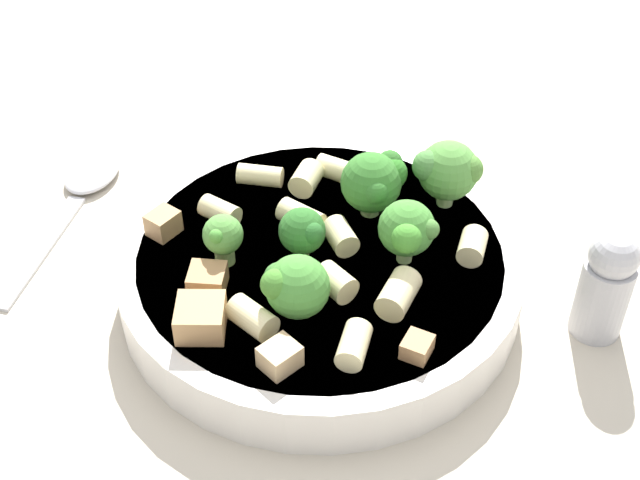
{
  "coord_description": "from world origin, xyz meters",
  "views": [
    {
      "loc": [
        0.17,
        0.36,
        0.39
      ],
      "look_at": [
        0.0,
        0.0,
        0.04
      ],
      "focal_mm": 50.0,
      "sensor_mm": 36.0,
      "label": 1
    }
  ],
  "objects_px": {
    "broccoli_floret_4": "(375,181)",
    "rigatoni_9": "(220,211)",
    "broccoli_floret_3": "(408,229)",
    "rigatoni_7": "(306,178)",
    "chicken_chunk_3": "(210,284)",
    "rigatoni_6": "(336,282)",
    "chicken_chunk_2": "(201,318)",
    "pasta_bowl": "(320,269)",
    "rigatoni_2": "(472,246)",
    "chicken_chunk_0": "(280,357)",
    "rigatoni_0": "(354,345)",
    "rigatoni_5": "(296,218)",
    "broccoli_floret_2": "(294,286)",
    "chicken_chunk_1": "(417,347)",
    "broccoli_floret_5": "(223,236)",
    "pepper_shaker": "(606,284)",
    "rigatoni_8": "(337,170)",
    "rigatoni_10": "(252,318)",
    "spoon": "(80,191)",
    "broccoli_floret_0": "(303,232)",
    "broccoli_floret_1": "(448,171)",
    "rigatoni_4": "(341,237)",
    "rigatoni_3": "(260,175)",
    "rigatoni_1": "(398,294)"
  },
  "relations": [
    {
      "from": "rigatoni_10",
      "to": "rigatoni_2",
      "type": "bearing_deg",
      "value": 179.45
    },
    {
      "from": "rigatoni_0",
      "to": "rigatoni_5",
      "type": "height_order",
      "value": "same"
    },
    {
      "from": "broccoli_floret_3",
      "to": "rigatoni_7",
      "type": "bearing_deg",
      "value": -75.02
    },
    {
      "from": "rigatoni_5",
      "to": "chicken_chunk_2",
      "type": "distance_m",
      "value": 0.1
    },
    {
      "from": "broccoli_floret_3",
      "to": "chicken_chunk_3",
      "type": "height_order",
      "value": "broccoli_floret_3"
    },
    {
      "from": "rigatoni_9",
      "to": "chicken_chunk_2",
      "type": "xyz_separation_m",
      "value": [
        0.04,
        0.08,
        0.0
      ]
    },
    {
      "from": "rigatoni_2",
      "to": "chicken_chunk_2",
      "type": "height_order",
      "value": "chicken_chunk_2"
    },
    {
      "from": "rigatoni_10",
      "to": "spoon",
      "type": "height_order",
      "value": "rigatoni_10"
    },
    {
      "from": "broccoli_floret_2",
      "to": "rigatoni_4",
      "type": "relative_size",
      "value": 1.73
    },
    {
      "from": "rigatoni_7",
      "to": "chicken_chunk_3",
      "type": "xyz_separation_m",
      "value": [
        0.09,
        0.06,
        -0.0
      ]
    },
    {
      "from": "broccoli_floret_0",
      "to": "broccoli_floret_1",
      "type": "relative_size",
      "value": 0.78
    },
    {
      "from": "broccoli_floret_3",
      "to": "rigatoni_2",
      "type": "bearing_deg",
      "value": 160.55
    },
    {
      "from": "pasta_bowl",
      "to": "rigatoni_7",
      "type": "height_order",
      "value": "rigatoni_7"
    },
    {
      "from": "rigatoni_6",
      "to": "rigatoni_8",
      "type": "relative_size",
      "value": 0.78
    },
    {
      "from": "broccoli_floret_5",
      "to": "rigatoni_2",
      "type": "xyz_separation_m",
      "value": [
        -0.13,
        0.06,
        -0.01
      ]
    },
    {
      "from": "broccoli_floret_0",
      "to": "broccoli_floret_3",
      "type": "relative_size",
      "value": 0.86
    },
    {
      "from": "broccoli_floret_0",
      "to": "broccoli_floret_4",
      "type": "distance_m",
      "value": 0.06
    },
    {
      "from": "rigatoni_3",
      "to": "chicken_chunk_1",
      "type": "xyz_separation_m",
      "value": [
        -0.02,
        0.17,
        -0.0
      ]
    },
    {
      "from": "rigatoni_0",
      "to": "rigatoni_6",
      "type": "xyz_separation_m",
      "value": [
        -0.01,
        -0.05,
        0.0
      ]
    },
    {
      "from": "rigatoni_5",
      "to": "chicken_chunk_2",
      "type": "bearing_deg",
      "value": 34.23
    },
    {
      "from": "rigatoni_4",
      "to": "chicken_chunk_0",
      "type": "xyz_separation_m",
      "value": [
        0.07,
        0.07,
        -0.0
      ]
    },
    {
      "from": "broccoli_floret_2",
      "to": "chicken_chunk_1",
      "type": "bearing_deg",
      "value": 129.4
    },
    {
      "from": "rigatoni_2",
      "to": "chicken_chunk_1",
      "type": "bearing_deg",
      "value": 37.84
    },
    {
      "from": "broccoli_floret_1",
      "to": "rigatoni_1",
      "type": "bearing_deg",
      "value": 42.92
    },
    {
      "from": "rigatoni_1",
      "to": "pepper_shaker",
      "type": "xyz_separation_m",
      "value": [
        -0.11,
        0.04,
        -0.01
      ]
    },
    {
      "from": "rigatoni_4",
      "to": "broccoli_floret_5",
      "type": "bearing_deg",
      "value": -14.66
    },
    {
      "from": "broccoli_floret_4",
      "to": "chicken_chunk_2",
      "type": "distance_m",
      "value": 0.14
    },
    {
      "from": "broccoli_floret_3",
      "to": "rigatoni_5",
      "type": "xyz_separation_m",
      "value": [
        0.05,
        -0.06,
        -0.02
      ]
    },
    {
      "from": "chicken_chunk_2",
      "to": "pepper_shaker",
      "type": "bearing_deg",
      "value": 162.32
    },
    {
      "from": "rigatoni_6",
      "to": "chicken_chunk_0",
      "type": "bearing_deg",
      "value": 35.76
    },
    {
      "from": "rigatoni_10",
      "to": "spoon",
      "type": "bearing_deg",
      "value": -75.77
    },
    {
      "from": "pasta_bowl",
      "to": "rigatoni_2",
      "type": "xyz_separation_m",
      "value": [
        -0.08,
        0.04,
        0.02
      ]
    },
    {
      "from": "broccoli_floret_5",
      "to": "rigatoni_2",
      "type": "relative_size",
      "value": 1.48
    },
    {
      "from": "rigatoni_3",
      "to": "rigatoni_0",
      "type": "bearing_deg",
      "value": 85.34
    },
    {
      "from": "broccoli_floret_4",
      "to": "rigatoni_9",
      "type": "relative_size",
      "value": 1.73
    },
    {
      "from": "broccoli_floret_1",
      "to": "rigatoni_7",
      "type": "distance_m",
      "value": 0.09
    },
    {
      "from": "rigatoni_2",
      "to": "broccoli_floret_1",
      "type": "bearing_deg",
      "value": -103.21
    },
    {
      "from": "pasta_bowl",
      "to": "rigatoni_4",
      "type": "xyz_separation_m",
      "value": [
        -0.01,
        0.0,
        0.02
      ]
    },
    {
      "from": "broccoli_floret_1",
      "to": "broccoli_floret_4",
      "type": "height_order",
      "value": "broccoli_floret_1"
    },
    {
      "from": "rigatoni_8",
      "to": "rigatoni_10",
      "type": "xyz_separation_m",
      "value": [
        0.1,
        0.1,
        0.0
      ]
    },
    {
      "from": "rigatoni_6",
      "to": "chicken_chunk_2",
      "type": "xyz_separation_m",
      "value": [
        0.08,
        -0.01,
        0.0
      ]
    },
    {
      "from": "broccoli_floret_3",
      "to": "broccoli_floret_5",
      "type": "height_order",
      "value": "broccoli_floret_3"
    },
    {
      "from": "broccoli_floret_1",
      "to": "chicken_chunk_0",
      "type": "distance_m",
      "value": 0.17
    },
    {
      "from": "broccoli_floret_2",
      "to": "rigatoni_8",
      "type": "relative_size",
      "value": 1.42
    },
    {
      "from": "broccoli_floret_5",
      "to": "pepper_shaker",
      "type": "bearing_deg",
      "value": 148.37
    },
    {
      "from": "broccoli_floret_1",
      "to": "broccoli_floret_2",
      "type": "bearing_deg",
      "value": 20.41
    },
    {
      "from": "broccoli_floret_4",
      "to": "rigatoni_0",
      "type": "relative_size",
      "value": 1.64
    },
    {
      "from": "spoon",
      "to": "rigatoni_2",
      "type": "bearing_deg",
      "value": 133.33
    },
    {
      "from": "rigatoni_6",
      "to": "rigatoni_9",
      "type": "height_order",
      "value": "rigatoni_6"
    },
    {
      "from": "chicken_chunk_3",
      "to": "rigatoni_6",
      "type": "bearing_deg",
      "value": 154.3
    }
  ]
}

